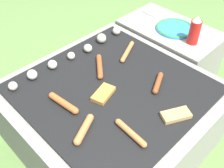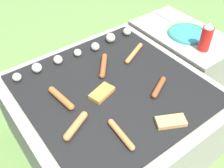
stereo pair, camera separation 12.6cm
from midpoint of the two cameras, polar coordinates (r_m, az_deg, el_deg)
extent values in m
plane|color=#608442|center=(1.62, 2.28, -12.43)|extent=(14.00, 14.00, 0.00)
cube|color=gray|center=(1.44, 2.51, -7.54)|extent=(0.92, 0.92, 0.43)
cube|color=black|center=(1.28, 2.82, -1.08)|extent=(0.81, 0.81, 0.02)
cube|color=gray|center=(1.87, 16.01, 4.81)|extent=(0.38, 0.63, 0.45)
cylinder|color=#B7602D|center=(1.21, -8.13, -3.19)|extent=(0.05, 0.15, 0.03)
sphere|color=#B7602D|center=(1.17, -5.88, -5.14)|extent=(0.03, 0.03, 0.03)
sphere|color=#B7602D|center=(1.26, -10.21, -1.37)|extent=(0.03, 0.03, 0.03)
cylinder|color=#C6753D|center=(1.07, 5.38, -11.01)|extent=(0.04, 0.15, 0.03)
sphere|color=#C6753D|center=(1.04, 7.90, -13.73)|extent=(0.03, 0.03, 0.03)
sphere|color=#C6753D|center=(1.11, 3.04, -8.43)|extent=(0.03, 0.03, 0.03)
cylinder|color=#A34C23|center=(1.38, 0.74, 3.97)|extent=(0.13, 0.14, 0.03)
sphere|color=#A34C23|center=(1.31, 0.60, 1.74)|extent=(0.03, 0.03, 0.03)
sphere|color=#A34C23|center=(1.44, 0.87, 6.00)|extent=(0.03, 0.03, 0.03)
cylinder|color=#93421E|center=(1.28, 12.95, -0.78)|extent=(0.13, 0.08, 0.03)
sphere|color=#93421E|center=(1.24, 12.07, -2.59)|extent=(0.03, 0.03, 0.03)
sphere|color=#93421E|center=(1.33, 13.77, 0.90)|extent=(0.03, 0.03, 0.03)
cylinder|color=#C6753D|center=(1.48, 7.28, 6.62)|extent=(0.17, 0.10, 0.03)
sphere|color=#C6753D|center=(1.41, 5.90, 4.79)|extent=(0.03, 0.03, 0.03)
sphere|color=#C6753D|center=(1.55, 8.55, 8.30)|extent=(0.03, 0.03, 0.03)
cylinder|color=#C6753D|center=(1.10, -4.61, -9.18)|extent=(0.13, 0.08, 0.03)
sphere|color=#C6753D|center=(1.13, -2.93, -6.90)|extent=(0.03, 0.03, 0.03)
sphere|color=#C6753D|center=(1.06, -6.42, -11.59)|extent=(0.03, 0.03, 0.03)
cube|color=#D18438|center=(1.23, 0.70, -2.07)|extent=(0.14, 0.10, 0.02)
cube|color=tan|center=(1.16, 15.80, -8.02)|extent=(0.14, 0.11, 0.02)
sphere|color=beige|center=(1.35, -17.54, 1.31)|extent=(0.04, 0.04, 0.04)
sphere|color=silver|center=(1.38, -13.57, 3.34)|extent=(0.05, 0.05, 0.05)
sphere|color=silver|center=(1.42, -9.21, 5.14)|extent=(0.05, 0.05, 0.05)
sphere|color=beige|center=(1.46, -5.08, 6.68)|extent=(0.04, 0.04, 0.04)
sphere|color=beige|center=(1.50, -1.24, 8.05)|extent=(0.05, 0.05, 0.05)
sphere|color=beige|center=(1.57, 2.02, 9.94)|extent=(0.06, 0.06, 0.06)
sphere|color=beige|center=(1.64, 5.55, 11.23)|extent=(0.05, 0.05, 0.05)
cylinder|color=#338CCC|center=(1.73, 18.22, 10.33)|extent=(0.24, 0.24, 0.01)
torus|color=#338C3F|center=(1.73, 18.26, 10.46)|extent=(0.24, 0.24, 0.01)
cylinder|color=red|center=(1.59, 21.92, 9.02)|extent=(0.06, 0.06, 0.14)
cone|color=white|center=(1.55, 22.75, 11.66)|extent=(0.05, 0.05, 0.03)
cylinder|color=silver|center=(1.88, 12.85, 14.10)|extent=(0.02, 0.17, 0.01)
cube|color=silver|center=(1.93, 11.12, 15.18)|extent=(0.02, 0.01, 0.01)
camera|label=1|loc=(0.06, -87.13, 2.65)|focal=42.00mm
camera|label=2|loc=(0.06, 92.87, -2.65)|focal=42.00mm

